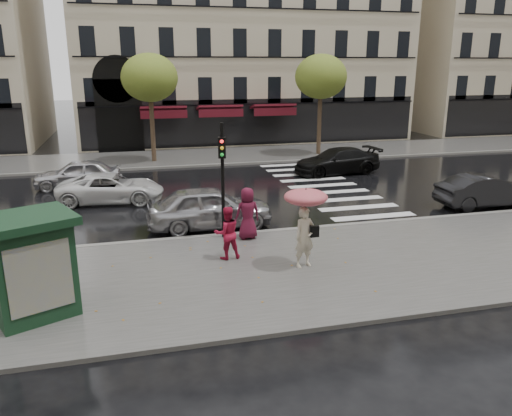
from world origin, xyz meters
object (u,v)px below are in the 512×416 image
object	(u,v)px
woman_red	(227,233)
traffic_light	(222,170)
woman_umbrella	(305,215)
car_darkgrey	(486,191)
car_far_silver	(78,174)
newsstand	(31,265)
car_silver	(210,207)
car_white	(111,188)
car_black	(337,161)
man_burgundy	(247,213)

from	to	relation	value
woman_red	traffic_light	xyz separation A→B (m)	(0.25, 1.95, 1.58)
woman_umbrella	car_darkgrey	bearing A→B (deg)	25.10
car_far_silver	car_darkgrey	bearing A→B (deg)	67.85
traffic_light	car_darkgrey	distance (m)	12.06
newsstand	car_darkgrey	size ratio (longest dim) A/B	0.61
newsstand	car_silver	bearing A→B (deg)	48.82
woman_red	car_silver	size ratio (longest dim) A/B	0.36
traffic_light	car_far_silver	distance (m)	11.12
traffic_light	newsstand	size ratio (longest dim) A/B	1.53
car_white	woman_umbrella	bearing A→B (deg)	-141.91
woman_red	car_black	distance (m)	14.26
traffic_light	newsstand	world-z (taller)	traffic_light
car_darkgrey	car_silver	bearing A→B (deg)	91.03
woman_umbrella	car_silver	xyz separation A→B (m)	(-2.09, 4.72, -0.94)
woman_umbrella	man_burgundy	size ratio (longest dim) A/B	1.36
woman_red	car_silver	bearing A→B (deg)	-96.42
newsstand	car_far_silver	distance (m)	13.84
car_darkgrey	woman_umbrella	bearing A→B (deg)	116.39
man_burgundy	newsstand	world-z (taller)	newsstand
woman_red	car_darkgrey	size ratio (longest dim) A/B	0.39
car_darkgrey	car_black	distance (m)	8.71
car_silver	traffic_light	bearing A→B (deg)	-172.53
man_burgundy	car_far_silver	world-z (taller)	man_burgundy
woman_red	newsstand	distance (m)	5.75
man_burgundy	car_black	distance (m)	12.30
man_burgundy	car_silver	bearing A→B (deg)	-67.99
newsstand	car_black	distance (m)	19.52
woman_umbrella	woman_red	bearing A→B (deg)	150.42
woman_red	car_darkgrey	xyz separation A→B (m)	(12.07, 3.47, -0.26)
car_darkgrey	car_far_silver	world-z (taller)	car_far_silver
car_silver	man_burgundy	bearing A→B (deg)	-151.99
car_silver	woman_red	bearing A→B (deg)	178.70
newsstand	car_darkgrey	xyz separation A→B (m)	(17.27, 5.90, -0.70)
woman_umbrella	car_black	world-z (taller)	woman_umbrella
woman_umbrella	man_burgundy	xyz separation A→B (m)	(-1.06, 2.87, -0.72)
woman_umbrella	car_darkgrey	distance (m)	11.05
woman_red	car_silver	world-z (taller)	woman_red
woman_red	car_white	size ratio (longest dim) A/B	0.36
traffic_light	car_far_silver	xyz separation A→B (m)	(-5.59, 9.43, -1.82)
woman_red	car_white	world-z (taller)	woman_red
car_silver	car_darkgrey	world-z (taller)	car_silver
car_white	car_silver	bearing A→B (deg)	-135.28
woman_red	car_darkgrey	distance (m)	12.57
traffic_light	car_black	world-z (taller)	traffic_light
car_darkgrey	traffic_light	bearing A→B (deg)	98.61
car_far_silver	car_black	bearing A→B (deg)	92.48
car_far_silver	car_silver	bearing A→B (deg)	36.58
traffic_light	car_silver	size ratio (longest dim) A/B	0.85
woman_umbrella	man_burgundy	world-z (taller)	woman_umbrella
man_burgundy	car_darkgrey	size ratio (longest dim) A/B	0.43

